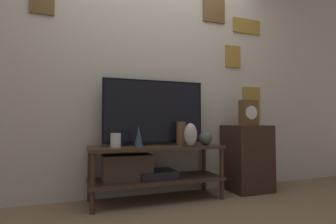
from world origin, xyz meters
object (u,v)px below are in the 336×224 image
(vase_round_glass, at_px, (206,138))
(vase_slim_bronze, at_px, (139,137))
(vase_urn_stoneware, at_px, (191,135))
(candle_jar, at_px, (116,140))
(vase_tall_ceramic, at_px, (181,133))
(television, at_px, (154,112))
(mantel_clock, at_px, (249,113))

(vase_round_glass, bearing_deg, vase_slim_bronze, -177.04)
(vase_urn_stoneware, xyz_separation_m, candle_jar, (-0.69, 0.13, -0.05))
(vase_round_glass, bearing_deg, vase_tall_ceramic, 161.24)
(television, height_order, vase_slim_bronze, television)
(vase_urn_stoneware, distance_m, candle_jar, 0.70)
(vase_urn_stoneware, xyz_separation_m, mantel_clock, (0.79, 0.16, 0.23))
(vase_tall_ceramic, bearing_deg, vase_round_glass, -18.76)
(vase_round_glass, distance_m, vase_tall_ceramic, 0.25)
(television, xyz_separation_m, vase_tall_ceramic, (0.25, -0.11, -0.22))
(vase_urn_stoneware, relative_size, candle_jar, 1.71)
(vase_slim_bronze, xyz_separation_m, vase_tall_ceramic, (0.46, 0.12, 0.02))
(vase_tall_ceramic, relative_size, vase_urn_stoneware, 1.07)
(vase_urn_stoneware, bearing_deg, vase_tall_ceramic, 103.11)
(vase_round_glass, relative_size, vase_slim_bronze, 0.69)
(vase_tall_ceramic, bearing_deg, vase_slim_bronze, -166.07)
(television, height_order, candle_jar, television)
(mantel_clock, bearing_deg, vase_round_glass, -171.58)
(vase_slim_bronze, xyz_separation_m, candle_jar, (-0.19, 0.10, -0.03))
(vase_slim_bronze, height_order, mantel_clock, mantel_clock)
(candle_jar, bearing_deg, vase_slim_bronze, -27.34)
(vase_slim_bronze, distance_m, candle_jar, 0.22)
(television, relative_size, vase_slim_bronze, 5.33)
(vase_urn_stoneware, bearing_deg, vase_round_glass, 19.66)
(vase_slim_bronze, distance_m, vase_urn_stoneware, 0.50)
(vase_slim_bronze, bearing_deg, mantel_clock, 5.47)
(television, bearing_deg, vase_tall_ceramic, -23.06)
(candle_jar, height_order, mantel_clock, mantel_clock)
(vase_urn_stoneware, height_order, candle_jar, vase_urn_stoneware)
(vase_round_glass, xyz_separation_m, vase_urn_stoneware, (-0.20, -0.07, 0.04))
(television, xyz_separation_m, vase_round_glass, (0.48, -0.19, -0.27))
(candle_jar, bearing_deg, vase_tall_ceramic, 1.44)
(candle_jar, distance_m, mantel_clock, 1.50)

